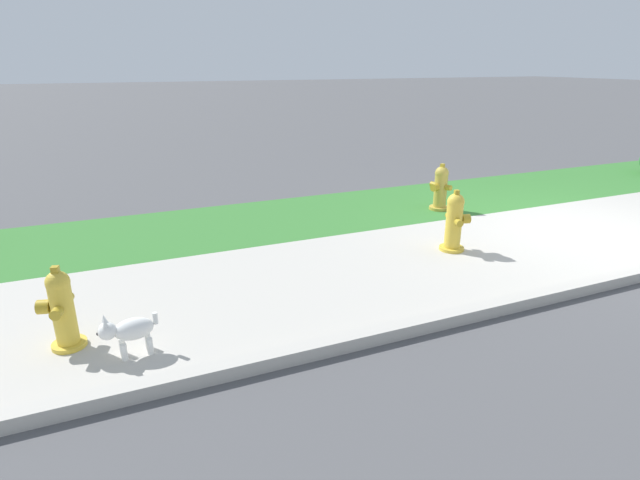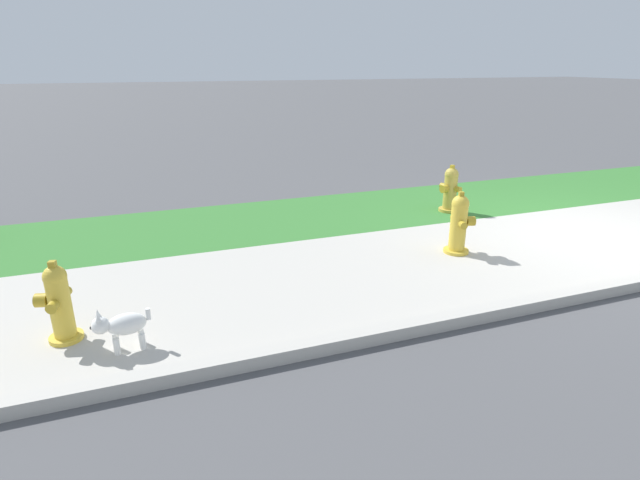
{
  "view_description": "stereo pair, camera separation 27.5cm",
  "coord_description": "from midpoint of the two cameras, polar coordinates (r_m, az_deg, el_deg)",
  "views": [
    {
      "loc": [
        -6.09,
        -4.68,
        2.31
      ],
      "look_at": [
        -4.01,
        0.21,
        0.4
      ],
      "focal_mm": 28.0,
      "sensor_mm": 36.0,
      "label": 1
    },
    {
      "loc": [
        -5.84,
        -4.78,
        2.31
      ],
      "look_at": [
        -4.01,
        0.21,
        0.4
      ],
      "focal_mm": 28.0,
      "sensor_mm": 36.0,
      "label": 2
    }
  ],
  "objects": [
    {
      "name": "grass_verge",
      "position": [
        9.57,
        16.4,
        5.0
      ],
      "size": [
        18.0,
        2.18,
        0.01
      ],
      "primitive_type": "cube",
      "color": "#387A33",
      "rests_on": "ground"
    },
    {
      "name": "sidewalk_pavement",
      "position": [
        7.96,
        27.13,
        0.68
      ],
      "size": [
        18.0,
        2.58,
        0.01
      ],
      "primitive_type": "cube",
      "color": "#BCB7AD",
      "rests_on": "ground"
    },
    {
      "name": "small_white_dog",
      "position": [
        4.46,
        -22.73,
        -9.58
      ],
      "size": [
        0.48,
        0.21,
        0.41
      ],
      "rotation": [
        0.0,
        0.0,
        3.22
      ],
      "color": "white",
      "rests_on": "ground"
    },
    {
      "name": "fire_hydrant_by_grass_verge",
      "position": [
        8.36,
        12.69,
        5.83
      ],
      "size": [
        0.38,
        0.4,
        0.76
      ],
      "rotation": [
        0.0,
        0.0,
        1.88
      ],
      "color": "gold",
      "rests_on": "ground"
    },
    {
      "name": "ground_plane",
      "position": [
        7.96,
        27.12,
        0.65
      ],
      "size": [
        120.0,
        120.0,
        0.0
      ],
      "primitive_type": "plane",
      "color": "#515154"
    },
    {
      "name": "fire_hydrant_mid_block",
      "position": [
        4.77,
        -28.89,
        -7.0
      ],
      "size": [
        0.34,
        0.37,
        0.75
      ],
      "rotation": [
        0.0,
        0.0,
        1.32
      ],
      "color": "gold",
      "rests_on": "ground"
    },
    {
      "name": "fire_hydrant_far_end",
      "position": [
        6.52,
        13.94,
        2.01
      ],
      "size": [
        0.37,
        0.39,
        0.8
      ],
      "rotation": [
        0.0,
        0.0,
        4.45
      ],
      "color": "gold",
      "rests_on": "ground"
    }
  ]
}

